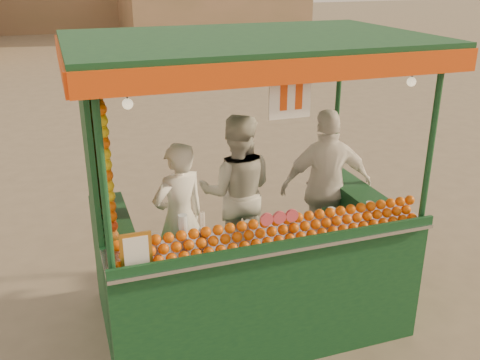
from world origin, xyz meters
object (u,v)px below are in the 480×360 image
object	(u,v)px
vendor_left	(179,219)
vendor_right	(326,187)
juice_cart	(244,243)
vendor_middle	(237,192)

from	to	relation	value
vendor_left	vendor_right	distance (m)	1.67
juice_cart	vendor_right	size ratio (longest dim) A/B	1.84
vendor_middle	vendor_right	bearing A→B (deg)	-173.69
vendor_left	vendor_right	world-z (taller)	vendor_right
juice_cart	vendor_middle	distance (m)	0.72
vendor_middle	vendor_right	size ratio (longest dim) A/B	0.99
juice_cart	vendor_middle	size ratio (longest dim) A/B	1.85
vendor_left	vendor_right	bearing A→B (deg)	164.48
juice_cart	vendor_left	world-z (taller)	juice_cart
vendor_middle	vendor_right	distance (m)	0.98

